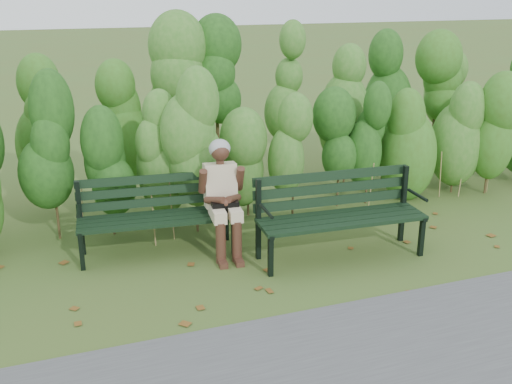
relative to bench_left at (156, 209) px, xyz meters
name	(u,v)px	position (x,y,z in m)	size (l,w,h in m)	color
ground	(267,269)	(1.00, -0.85, -0.50)	(80.00, 80.00, 0.00)	#4E5D27
hedge_band	(216,118)	(1.00, 1.01, 0.76)	(11.04, 1.67, 2.42)	#47381E
leaf_litter	(292,274)	(1.19, -1.06, -0.50)	(5.80, 2.24, 0.01)	brown
bench_left	(156,209)	(0.00, 0.00, 0.00)	(1.75, 0.72, 0.85)	black
bench_right	(338,208)	(1.86, -0.75, 0.04)	(1.86, 0.70, 0.91)	black
seated_woman	(223,191)	(0.70, -0.25, 0.21)	(0.52, 0.76, 1.27)	beige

